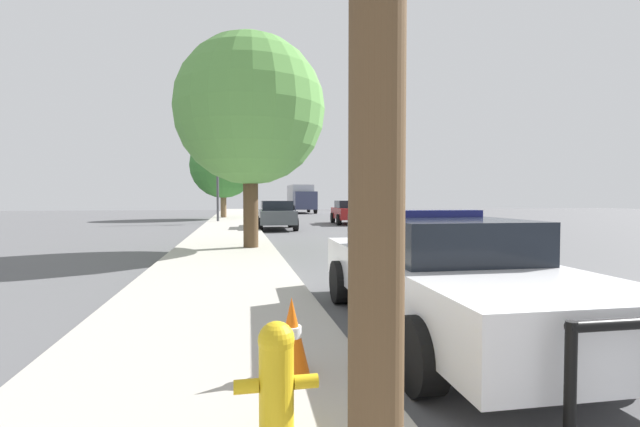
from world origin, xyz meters
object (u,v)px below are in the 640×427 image
Objects in this scene: car_background_oncoming at (349,212)px; tree_sidewalk_far at (223,165)px; traffic_light at (238,165)px; traffic_cone at (292,335)px; tree_sidewalk_near at (250,110)px; police_car at (437,270)px; fire_hydrant at (276,379)px; car_background_midblock at (276,214)px; box_truck at (301,198)px.

tree_sidewalk_far reaches higher than car_background_oncoming.
car_background_oncoming is (6.85, -2.44, -3.05)m from traffic_light.
tree_sidewalk_far is 30.79m from traffic_cone.
tree_sidewalk_far reaches higher than tree_sidewalk_near.
police_car is at bearing 33.06° from traffic_cone.
police_car is at bearing 46.21° from fire_hydrant.
police_car is 24.00m from traffic_light.
traffic_light is (-0.06, 25.99, 3.30)m from fire_hydrant.
fire_hydrant is 0.14× the size of traffic_light.
traffic_cone is at bearing 34.72° from police_car.
traffic_light is 7.89m from car_background_oncoming.
car_background_midblock reaches higher than fire_hydrant.
police_car is 1.00× the size of traffic_light.
box_truck reaches higher than car_background_midblock.
traffic_light is 7.27m from car_background_midblock.
car_background_midblock is (1.83, 19.66, 0.25)m from fire_hydrant.
police_car is 7.00× the size of fire_hydrant.
car_background_oncoming is at bearing 63.04° from tree_sidewalk_near.
tree_sidewalk_near is at bearing -74.84° from police_car.
traffic_cone is at bearing 77.47° from fire_hydrant.
car_background_midblock is (-0.38, 17.36, 0.04)m from police_car.
tree_sidewalk_far is (-1.18, 31.55, 3.65)m from fire_hydrant.
car_background_oncoming is (6.79, 23.55, 0.25)m from fire_hydrant.
traffic_light is 0.80× the size of tree_sidewalk_far.
tree_sidewalk_near is at bearing 78.53° from box_truck.
car_background_oncoming is at bearing -100.53° from police_car.
tree_sidewalk_far is 10.08× the size of traffic_cone.
fire_hydrant is 0.17× the size of car_background_oncoming.
tree_sidewalk_far reaches higher than police_car.
tree_sidewalk_near is (-6.61, -33.40, 2.63)m from box_truck.
car_background_midblock is (1.89, -6.33, -3.04)m from traffic_light.
car_background_midblock is 0.67× the size of tree_sidewalk_near.
tree_sidewalk_far reaches higher than car_background_midblock.
fire_hydrant is 31.78m from tree_sidewalk_far.
police_car is at bearing -87.29° from car_background_midblock.
police_car is 41.97m from box_truck.
tree_sidewalk_near reaches higher than car_background_oncoming.
car_background_oncoming is 20.48m from box_truck.
traffic_cone is (-6.57, -22.54, -0.32)m from car_background_oncoming.
car_background_oncoming is at bearing -19.61° from traffic_light.
car_background_midblock is at bearing -87.10° from police_car.
tree_sidewalk_far reaches higher than fire_hydrant.
traffic_cone is (-1.98, -1.29, -0.28)m from police_car.
traffic_light is at bearing 90.13° from fire_hydrant.
traffic_light is at bearing 68.82° from box_truck.
car_background_oncoming is (4.59, 21.25, 0.04)m from police_car.
box_truck is at bearing 78.80° from tree_sidewalk_near.
box_truck is 1.04× the size of tree_sidewalk_far.
car_background_midblock is 18.72m from traffic_cone.
tree_sidewalk_far is at bearing 93.80° from tree_sidewalk_near.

